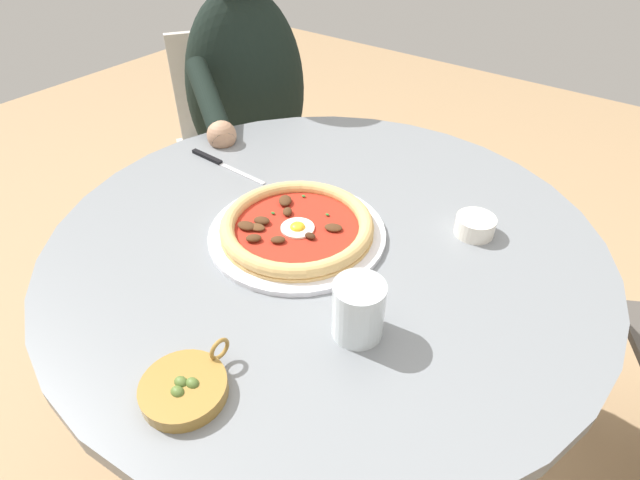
% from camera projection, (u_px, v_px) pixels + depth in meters
% --- Properties ---
extents(ground_plane, '(6.00, 6.00, 0.02)m').
position_uv_depth(ground_plane, '(324.00, 450.00, 1.40)').
color(ground_plane, tan).
extents(dining_table, '(1.01, 1.01, 0.74)m').
position_uv_depth(dining_table, '(325.00, 289.00, 1.01)').
color(dining_table, gray).
rests_on(dining_table, ground).
extents(pizza_on_plate, '(0.32, 0.32, 0.04)m').
position_uv_depth(pizza_on_plate, '(297.00, 228.00, 0.92)').
color(pizza_on_plate, white).
rests_on(pizza_on_plate, dining_table).
extents(water_glass, '(0.08, 0.08, 0.09)m').
position_uv_depth(water_glass, '(358.00, 312.00, 0.72)').
color(water_glass, silver).
rests_on(water_glass, dining_table).
extents(steak_knife, '(0.22, 0.02, 0.01)m').
position_uv_depth(steak_knife, '(217.00, 161.00, 1.13)').
color(steak_knife, silver).
rests_on(steak_knife, dining_table).
extents(ramekin_capers, '(0.07, 0.07, 0.03)m').
position_uv_depth(ramekin_capers, '(475.00, 225.00, 0.92)').
color(ramekin_capers, white).
rests_on(ramekin_capers, dining_table).
extents(olive_pan, '(0.11, 0.14, 0.05)m').
position_uv_depth(olive_pan, '(185.00, 388.00, 0.66)').
color(olive_pan, olive).
rests_on(olive_pan, dining_table).
extents(diner_person, '(0.44, 0.54, 1.20)m').
position_uv_depth(diner_person, '(252.00, 154.00, 1.60)').
color(diner_person, '#282833').
rests_on(diner_person, ground).
extents(cafe_chair_diner, '(0.61, 0.61, 0.84)m').
position_uv_depth(cafe_chair_diner, '(244.00, 137.00, 1.71)').
color(cafe_chair_diner, beige).
rests_on(cafe_chair_diner, ground).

